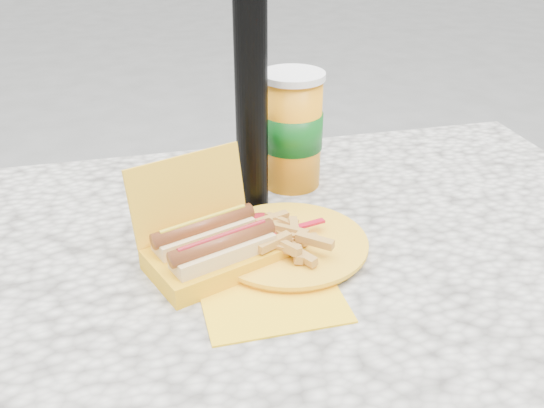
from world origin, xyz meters
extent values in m
cube|color=beige|center=(0.00, 0.00, 0.72)|extent=(1.20, 0.80, 0.05)
cylinder|color=black|center=(0.50, 0.30, 0.35)|extent=(0.07, 0.07, 0.70)
cube|color=yellow|center=(-0.09, -0.01, 0.77)|extent=(0.20, 0.17, 0.03)
cube|color=yellow|center=(-0.11, 0.05, 0.84)|extent=(0.17, 0.09, 0.11)
cube|color=#E0C489|center=(-0.08, -0.04, 0.78)|extent=(0.15, 0.09, 0.04)
cylinder|color=brown|center=(-0.08, -0.04, 0.80)|extent=(0.15, 0.07, 0.02)
cylinder|color=maroon|center=(-0.08, -0.04, 0.81)|extent=(0.12, 0.05, 0.01)
cube|color=#E0C489|center=(-0.10, 0.01, 0.78)|extent=(0.15, 0.09, 0.04)
cylinder|color=brown|center=(-0.10, 0.01, 0.80)|extent=(0.15, 0.07, 0.02)
cylinder|color=gold|center=(-0.10, 0.01, 0.81)|extent=(0.12, 0.05, 0.01)
cube|color=yellow|center=(-0.03, -0.08, 0.75)|extent=(0.18, 0.18, 0.00)
cylinder|color=yellow|center=(0.02, 0.01, 0.76)|extent=(0.22, 0.22, 0.01)
cylinder|color=yellow|center=(0.02, 0.01, 0.76)|extent=(0.23, 0.23, 0.01)
cube|color=gold|center=(0.03, 0.01, 0.77)|extent=(0.03, 0.06, 0.01)
cube|color=gold|center=(0.03, 0.01, 0.78)|extent=(0.02, 0.06, 0.01)
cube|color=gold|center=(0.02, 0.03, 0.77)|extent=(0.05, 0.05, 0.01)
cube|color=gold|center=(0.01, 0.04, 0.78)|extent=(0.06, 0.02, 0.01)
cube|color=gold|center=(0.00, 0.05, 0.78)|extent=(0.06, 0.03, 0.01)
cube|color=gold|center=(0.04, -0.04, 0.79)|extent=(0.05, 0.05, 0.01)
cube|color=gold|center=(-0.02, 0.00, 0.77)|extent=(0.04, 0.05, 0.01)
cube|color=gold|center=(0.00, -0.03, 0.79)|extent=(0.04, 0.05, 0.01)
cube|color=gold|center=(-0.01, -0.03, 0.79)|extent=(0.05, 0.04, 0.01)
cube|color=gold|center=(-0.02, 0.02, 0.78)|extent=(0.05, 0.05, 0.01)
cube|color=gold|center=(0.02, 0.00, 0.79)|extent=(0.05, 0.04, 0.01)
cube|color=gold|center=(0.00, -0.03, 0.78)|extent=(0.05, 0.04, 0.01)
cube|color=gold|center=(0.02, -0.03, 0.77)|extent=(0.02, 0.06, 0.01)
cube|color=gold|center=(0.01, 0.00, 0.78)|extent=(0.04, 0.05, 0.01)
cube|color=gold|center=(0.02, -0.05, 0.78)|extent=(0.04, 0.05, 0.01)
cube|color=gold|center=(0.02, 0.02, 0.77)|extent=(0.04, 0.05, 0.01)
cube|color=gold|center=(0.02, 0.04, 0.78)|extent=(0.04, 0.05, 0.01)
cube|color=gold|center=(0.03, 0.00, 0.77)|extent=(0.05, 0.01, 0.01)
cube|color=gold|center=(0.01, -0.01, 0.77)|extent=(0.03, 0.06, 0.01)
ellipsoid|color=maroon|center=(-0.01, 0.06, 0.77)|extent=(0.05, 0.05, 0.01)
cube|color=#B70C25|center=(0.03, 0.02, 0.78)|extent=(0.09, 0.03, 0.00)
cylinder|color=orange|center=(0.08, 0.22, 0.84)|extent=(0.10, 0.10, 0.19)
cylinder|color=#0C5415|center=(0.08, 0.22, 0.85)|extent=(0.10, 0.10, 0.06)
cylinder|color=white|center=(0.08, 0.22, 0.94)|extent=(0.11, 0.11, 0.01)
camera|label=1|loc=(-0.18, -0.70, 1.23)|focal=40.00mm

